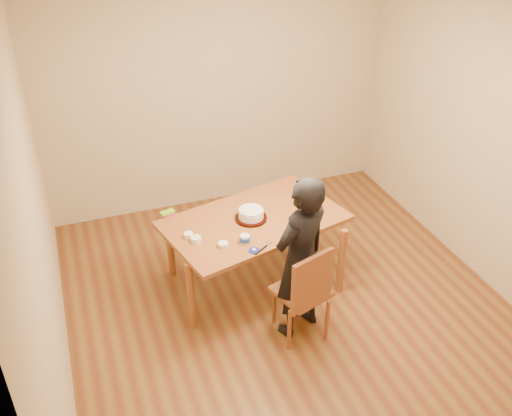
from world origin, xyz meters
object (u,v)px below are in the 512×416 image
object	(u,v)px
cake_plate	(251,218)
cake	(251,214)
dining_table	(254,221)
person	(301,259)
dining_chair	(301,291)

from	to	relation	value
cake_plate	cake	distance (m)	0.05
dining_table	cake_plate	distance (m)	0.04
cake	person	size ratio (longest dim) A/B	0.15
dining_chair	cake_plate	size ratio (longest dim) A/B	1.38
dining_chair	dining_table	bearing A→B (deg)	82.79
dining_chair	cake_plate	bearing A→B (deg)	84.73
dining_table	dining_chair	xyz separation A→B (m)	(0.15, -0.78, -0.28)
cake_plate	dining_table	bearing A→B (deg)	-13.62
dining_chair	cake	xyz separation A→B (m)	(-0.18, 0.78, 0.36)
cake_plate	cake	size ratio (longest dim) A/B	1.27
dining_chair	person	size ratio (longest dim) A/B	0.27
person	cake	bearing A→B (deg)	-98.63
dining_table	cake_plate	bearing A→B (deg)	152.50
person	dining_chair	bearing A→B (deg)	67.72
dining_chair	person	distance (m)	0.32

